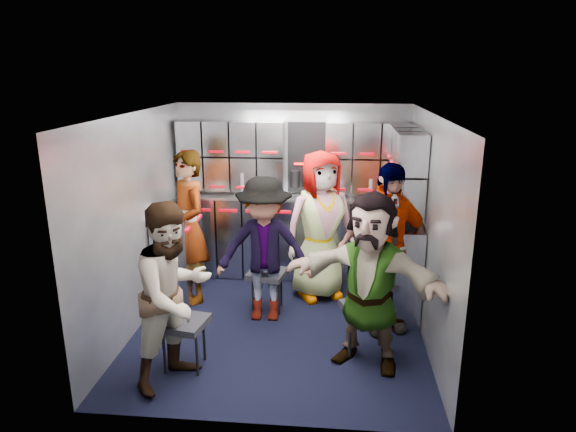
# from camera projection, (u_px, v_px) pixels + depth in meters

# --- Properties ---
(floor) EXTENTS (3.00, 3.00, 0.00)m
(floor) POSITION_uv_depth(u_px,v_px,m) (280.00, 325.00, 5.18)
(floor) COLOR black
(floor) RESTS_ON ground
(wall_back) EXTENTS (2.80, 0.04, 2.10)m
(wall_back) POSITION_uv_depth(u_px,v_px,m) (293.00, 190.00, 6.32)
(wall_back) COLOR #92969F
(wall_back) RESTS_ON ground
(wall_left) EXTENTS (0.04, 3.00, 2.10)m
(wall_left) POSITION_uv_depth(u_px,v_px,m) (137.00, 222.00, 5.02)
(wall_left) COLOR #92969F
(wall_left) RESTS_ON ground
(wall_right) EXTENTS (0.04, 3.00, 2.10)m
(wall_right) POSITION_uv_depth(u_px,v_px,m) (429.00, 230.00, 4.76)
(wall_right) COLOR #92969F
(wall_right) RESTS_ON ground
(ceiling) EXTENTS (2.80, 3.00, 0.02)m
(ceiling) POSITION_uv_depth(u_px,v_px,m) (279.00, 114.00, 4.60)
(ceiling) COLOR silver
(ceiling) RESTS_ON wall_back
(cart_bank_back) EXTENTS (2.68, 0.38, 0.99)m
(cart_bank_back) POSITION_uv_depth(u_px,v_px,m) (291.00, 238.00, 6.28)
(cart_bank_back) COLOR #979DA6
(cart_bank_back) RESTS_ON ground
(cart_bank_left) EXTENTS (0.38, 0.76, 0.99)m
(cart_bank_left) POSITION_uv_depth(u_px,v_px,m) (178.00, 256.00, 5.69)
(cart_bank_left) COLOR #979DA6
(cart_bank_left) RESTS_ON ground
(counter) EXTENTS (2.68, 0.42, 0.03)m
(counter) POSITION_uv_depth(u_px,v_px,m) (291.00, 197.00, 6.13)
(counter) COLOR #B9BBC0
(counter) RESTS_ON cart_bank_back
(locker_bank_back) EXTENTS (2.68, 0.28, 0.82)m
(locker_bank_back) POSITION_uv_depth(u_px,v_px,m) (292.00, 157.00, 6.06)
(locker_bank_back) COLOR #979DA6
(locker_bank_back) RESTS_ON wall_back
(locker_bank_right) EXTENTS (0.28, 1.00, 0.82)m
(locker_bank_right) POSITION_uv_depth(u_px,v_px,m) (406.00, 169.00, 5.32)
(locker_bank_right) COLOR #979DA6
(locker_bank_right) RESTS_ON wall_right
(right_cabinet) EXTENTS (0.28, 1.20, 1.00)m
(right_cabinet) POSITION_uv_depth(u_px,v_px,m) (401.00, 262.00, 5.50)
(right_cabinet) COLOR #979DA6
(right_cabinet) RESTS_ON ground
(coffee_niche) EXTENTS (0.46, 0.16, 0.84)m
(coffee_niche) POSITION_uv_depth(u_px,v_px,m) (307.00, 158.00, 6.10)
(coffee_niche) COLOR black
(coffee_niche) RESTS_ON wall_back
(red_latch_strip) EXTENTS (2.60, 0.02, 0.03)m
(red_latch_strip) POSITION_uv_depth(u_px,v_px,m) (289.00, 212.00, 5.98)
(red_latch_strip) COLOR #A90210
(red_latch_strip) RESTS_ON cart_bank_back
(jump_seat_near_left) EXTENTS (0.44, 0.42, 0.45)m
(jump_seat_near_left) POSITION_uv_depth(u_px,v_px,m) (183.00, 325.00, 4.36)
(jump_seat_near_left) COLOR black
(jump_seat_near_left) RESTS_ON ground
(jump_seat_mid_left) EXTENTS (0.44, 0.42, 0.44)m
(jump_seat_mid_left) POSITION_uv_depth(u_px,v_px,m) (267.00, 276.00, 5.41)
(jump_seat_mid_left) COLOR black
(jump_seat_mid_left) RESTS_ON ground
(jump_seat_center) EXTENTS (0.43, 0.42, 0.44)m
(jump_seat_center) POSITION_uv_depth(u_px,v_px,m) (320.00, 258.00, 5.93)
(jump_seat_center) COLOR black
(jump_seat_center) RESTS_ON ground
(jump_seat_mid_right) EXTENTS (0.49, 0.47, 0.48)m
(jump_seat_mid_right) POSITION_uv_depth(u_px,v_px,m) (382.00, 282.00, 5.18)
(jump_seat_mid_right) COLOR black
(jump_seat_mid_right) RESTS_ON ground
(jump_seat_near_right) EXTENTS (0.50, 0.49, 0.47)m
(jump_seat_near_right) POSITION_uv_depth(u_px,v_px,m) (366.00, 311.00, 4.58)
(jump_seat_near_right) COLOR black
(jump_seat_near_right) RESTS_ON ground
(attendant_standing) EXTENTS (0.70, 0.73, 1.68)m
(attendant_standing) POSITION_uv_depth(u_px,v_px,m) (188.00, 227.00, 5.55)
(attendant_standing) COLOR black
(attendant_standing) RESTS_ON ground
(attendant_arc_a) EXTENTS (0.89, 0.94, 1.53)m
(attendant_arc_a) POSITION_uv_depth(u_px,v_px,m) (174.00, 295.00, 4.08)
(attendant_arc_a) COLOR black
(attendant_arc_a) RESTS_ON ground
(attendant_arc_b) EXTENTS (0.97, 0.57, 1.49)m
(attendant_arc_b) POSITION_uv_depth(u_px,v_px,m) (264.00, 250.00, 5.14)
(attendant_arc_b) COLOR black
(attendant_arc_b) RESTS_ON ground
(attendant_arc_c) EXTENTS (0.96, 0.82, 1.66)m
(attendant_arc_c) POSITION_uv_depth(u_px,v_px,m) (320.00, 226.00, 5.64)
(attendant_arc_c) COLOR black
(attendant_arc_c) RESTS_ON ground
(attendant_arc_d) EXTENTS (1.06, 0.72, 1.68)m
(attendant_arc_d) POSITION_uv_depth(u_px,v_px,m) (385.00, 249.00, 4.89)
(attendant_arc_d) COLOR black
(attendant_arc_d) RESTS_ON ground
(attendant_arc_e) EXTENTS (1.50, 0.95, 1.55)m
(attendant_arc_e) POSITION_uv_depth(u_px,v_px,m) (369.00, 281.00, 4.31)
(attendant_arc_e) COLOR black
(attendant_arc_e) RESTS_ON ground
(bottle_left) EXTENTS (0.07, 0.07, 0.22)m
(bottle_left) POSITION_uv_depth(u_px,v_px,m) (268.00, 187.00, 6.07)
(bottle_left) COLOR white
(bottle_left) RESTS_ON counter
(bottle_mid) EXTENTS (0.07, 0.07, 0.28)m
(bottle_mid) POSITION_uv_depth(u_px,v_px,m) (243.00, 184.00, 6.09)
(bottle_mid) COLOR white
(bottle_mid) RESTS_ON counter
(bottle_right) EXTENTS (0.07, 0.07, 0.24)m
(bottle_right) POSITION_uv_depth(u_px,v_px,m) (370.00, 189.00, 5.96)
(bottle_right) COLOR white
(bottle_right) RESTS_ON counter
(cup_left) EXTENTS (0.08, 0.08, 0.11)m
(cup_left) POSITION_uv_depth(u_px,v_px,m) (266.00, 192.00, 6.08)
(cup_left) COLOR #C2B289
(cup_left) RESTS_ON counter
(cup_right) EXTENTS (0.09, 0.09, 0.10)m
(cup_right) POSITION_uv_depth(u_px,v_px,m) (378.00, 195.00, 5.97)
(cup_right) COLOR #C2B289
(cup_right) RESTS_ON counter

